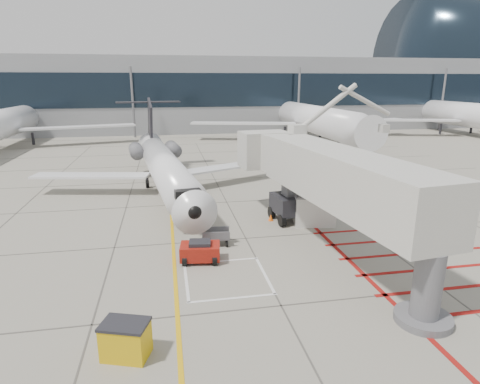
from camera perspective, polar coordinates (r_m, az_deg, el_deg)
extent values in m
plane|color=gray|center=(21.89, 2.91, -10.49)|extent=(260.00, 260.00, 0.00)
cone|color=#DF530B|center=(24.18, -4.05, -7.24)|extent=(0.37, 0.37, 0.51)
cone|color=#FF600D|center=(28.60, 4.40, -3.63)|extent=(0.34, 0.34, 0.47)
cube|color=gray|center=(90.36, -1.19, 13.85)|extent=(180.00, 28.00, 14.00)
cube|color=black|center=(76.51, 0.57, 14.30)|extent=(180.00, 0.10, 6.00)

